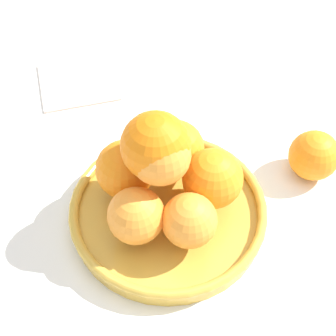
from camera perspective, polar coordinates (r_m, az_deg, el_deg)
ground_plane at (r=0.64m, az=-0.00°, el=-6.04°), size 4.00×4.00×0.00m
fruit_bowl at (r=0.63m, az=-0.00°, el=-5.20°), size 0.26×0.26×0.03m
orange_pile at (r=0.58m, az=-0.37°, el=-0.42°), size 0.18×0.19×0.14m
stray_orange at (r=0.70m, az=17.37°, el=1.47°), size 0.07×0.07×0.07m
napkin_folded at (r=0.85m, az=-10.92°, el=10.36°), size 0.14×0.14×0.01m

